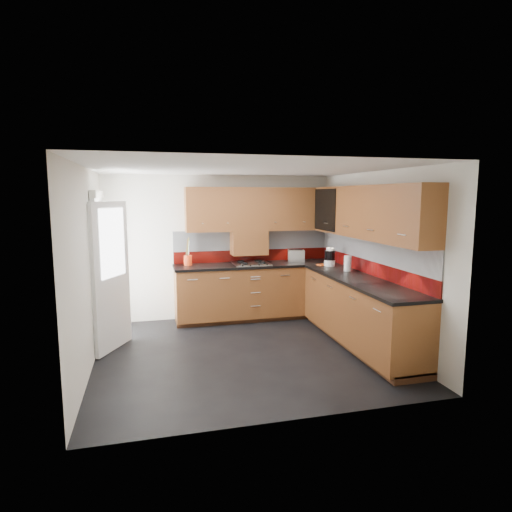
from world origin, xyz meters
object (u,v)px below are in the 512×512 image
object	(u,v)px
utensil_pot	(188,259)
gas_hob	(251,263)
food_processor	(330,258)
toaster	(296,256)

from	to	relation	value
utensil_pot	gas_hob	bearing A→B (deg)	-8.56
utensil_pot	food_processor	xyz separation A→B (m)	(2.21, -0.64, 0.03)
gas_hob	toaster	xyz separation A→B (m)	(0.81, 0.09, 0.08)
utensil_pot	toaster	size ratio (longest dim) A/B	1.45
gas_hob	toaster	distance (m)	0.82
gas_hob	utensil_pot	world-z (taller)	utensil_pot
toaster	utensil_pot	bearing A→B (deg)	178.04
gas_hob	utensil_pot	bearing A→B (deg)	171.44
gas_hob	toaster	size ratio (longest dim) A/B	1.85
gas_hob	food_processor	bearing A→B (deg)	-22.47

